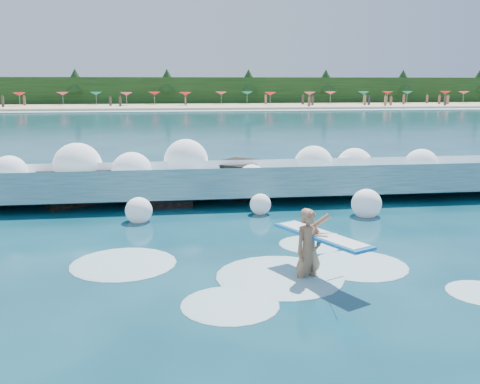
% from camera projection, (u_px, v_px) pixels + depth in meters
% --- Properties ---
extents(ground, '(200.00, 200.00, 0.00)m').
position_uv_depth(ground, '(187.00, 263.00, 12.11)').
color(ground, '#072D3C').
rests_on(ground, ground).
extents(beach, '(140.00, 20.00, 0.40)m').
position_uv_depth(beach, '(168.00, 106.00, 87.77)').
color(beach, tan).
rests_on(beach, ground).
extents(wet_band, '(140.00, 5.00, 0.08)m').
position_uv_depth(wet_band, '(168.00, 111.00, 77.13)').
color(wet_band, silver).
rests_on(wet_band, ground).
extents(treeline, '(140.00, 4.00, 5.00)m').
position_uv_depth(treeline, '(167.00, 91.00, 97.01)').
color(treeline, black).
rests_on(treeline, ground).
extents(breaking_wave, '(19.64, 2.99, 1.69)m').
position_uv_depth(breaking_wave, '(225.00, 182.00, 18.72)').
color(breaking_wave, teal).
rests_on(breaking_wave, ground).
extents(rock_cluster, '(8.47, 3.23, 1.42)m').
position_uv_depth(rock_cluster, '(154.00, 187.00, 18.66)').
color(rock_cluster, black).
rests_on(rock_cluster, ground).
extents(surfer_with_board, '(1.59, 2.94, 1.81)m').
position_uv_depth(surfer_with_board, '(312.00, 248.00, 11.02)').
color(surfer_with_board, '#A56F4D').
rests_on(surfer_with_board, ground).
extents(wave_spray, '(15.51, 4.75, 2.17)m').
position_uv_depth(wave_spray, '(210.00, 170.00, 18.57)').
color(wave_spray, white).
rests_on(wave_spray, ground).
extents(surf_foam, '(8.94, 5.20, 0.14)m').
position_uv_depth(surf_foam, '(261.00, 272.00, 11.54)').
color(surf_foam, silver).
rests_on(surf_foam, ground).
extents(beach_umbrellas, '(112.17, 6.64, 0.50)m').
position_uv_depth(beach_umbrellas, '(169.00, 93.00, 89.95)').
color(beach_umbrellas, red).
rests_on(beach_umbrellas, ground).
extents(beachgoers, '(95.15, 13.95, 1.93)m').
position_uv_depth(beachgoers, '(249.00, 101.00, 87.48)').
color(beachgoers, '#3F332D').
rests_on(beachgoers, ground).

